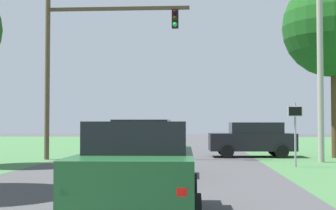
# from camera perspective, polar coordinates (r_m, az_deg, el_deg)

# --- Properties ---
(ground_plane) EXTENTS (120.00, 120.00, 0.00)m
(ground_plane) POSITION_cam_1_polar(r_m,az_deg,el_deg) (14.80, -4.13, -9.12)
(ground_plane) COLOR #424244
(red_suv_near) EXTENTS (2.26, 4.67, 1.82)m
(red_suv_near) POSITION_cam_1_polar(r_m,az_deg,el_deg) (8.91, -3.37, -7.50)
(red_suv_near) COLOR #194C23
(red_suv_near) RESTS_ON ground_plane
(pickup_truck_lead) EXTENTS (2.35, 5.47, 1.90)m
(pickup_truck_lead) POSITION_cam_1_polar(r_m,az_deg,el_deg) (16.40, -3.05, -5.00)
(pickup_truck_lead) COLOR black
(pickup_truck_lead) RESTS_ON ground_plane
(traffic_light) EXTENTS (7.11, 0.40, 7.98)m
(traffic_light) POSITION_cam_1_polar(r_m,az_deg,el_deg) (23.72, -10.17, 6.20)
(traffic_light) COLOR brown
(traffic_light) RESTS_ON ground_plane
(keep_moving_sign) EXTENTS (0.60, 0.09, 2.61)m
(keep_moving_sign) POSITION_cam_1_polar(r_m,az_deg,el_deg) (19.91, 15.05, -2.45)
(keep_moving_sign) COLOR gray
(keep_moving_sign) RESTS_ON ground_plane
(oak_tree_right) EXTENTS (5.24, 5.24, 9.38)m
(oak_tree_right) POSITION_cam_1_polar(r_m,az_deg,el_deg) (26.20, 19.30, 8.87)
(oak_tree_right) COLOR #4C351E
(oak_tree_right) RESTS_ON ground_plane
(crossing_suv_far) EXTENTS (4.49, 2.29, 1.81)m
(crossing_suv_far) POSITION_cam_1_polar(r_m,az_deg,el_deg) (25.34, 10.12, -4.02)
(crossing_suv_far) COLOR black
(crossing_suv_far) RESTS_ON ground_plane
(utility_pole_right) EXTENTS (0.28, 0.28, 9.14)m
(utility_pole_right) POSITION_cam_1_polar(r_m,az_deg,el_deg) (22.84, 17.82, 4.93)
(utility_pole_right) COLOR #9E998E
(utility_pole_right) RESTS_ON ground_plane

